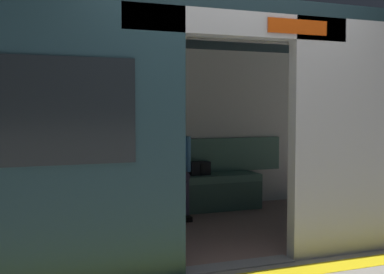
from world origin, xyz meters
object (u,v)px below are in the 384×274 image
at_px(bench_seat, 165,186).
at_px(book, 133,177).
at_px(train_car, 185,95).
at_px(grab_pole_door, 169,139).
at_px(handbag, 199,168).
at_px(person_seated, 170,160).

distance_m(bench_seat, book, 0.40).
relative_size(train_car, book, 29.09).
bearing_deg(bench_seat, book, -7.30).
relative_size(bench_seat, grab_pole_door, 1.23).
xyz_separation_m(handbag, book, (0.86, 0.01, -0.07)).
relative_size(bench_seat, handbag, 9.79).
height_order(train_car, handbag, train_car).
xyz_separation_m(book, grab_pole_door, (0.05, 1.59, 0.56)).
xyz_separation_m(bench_seat, grab_pole_door, (0.43, 1.54, 0.68)).
bearing_deg(train_car, book, -72.30).
bearing_deg(book, bench_seat, 179.50).
distance_m(train_car, person_seated, 1.18).
bearing_deg(handbag, bench_seat, 6.76).
relative_size(train_car, handbag, 24.62).
distance_m(person_seated, grab_pole_door, 1.61).
bearing_deg(grab_pole_door, handbag, -119.77).
bearing_deg(grab_pole_door, person_seated, -108.16).
bearing_deg(person_seated, book, -13.00).
bearing_deg(book, person_seated, 173.80).
bearing_deg(train_car, grab_pole_door, 58.84).
height_order(train_car, book, train_car).
xyz_separation_m(bench_seat, handbag, (-0.48, -0.06, 0.19)).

